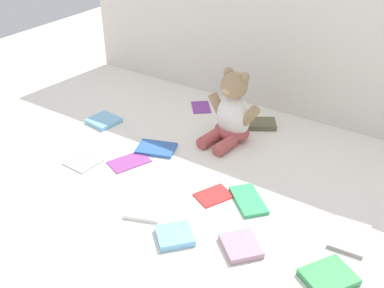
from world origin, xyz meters
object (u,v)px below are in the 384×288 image
book_case_7 (129,161)px  book_case_8 (201,107)px  book_case_1 (214,195)px  book_case_2 (241,246)px  book_case_11 (147,209)px  book_case_9 (259,124)px  teddy_bear (232,115)px  book_case_3 (156,148)px  book_case_0 (248,200)px  book_case_12 (104,121)px  book_case_6 (329,277)px  book_case_4 (175,235)px  book_case_10 (83,162)px  book_case_5 (350,237)px

book_case_7 → book_case_8: same height
book_case_1 → book_case_2: 0.22m
book_case_8 → book_case_11: size_ratio=1.05×
book_case_9 → book_case_11: 0.61m
teddy_bear → book_case_3: teddy_bear is taller
book_case_2 → book_case_7: size_ratio=0.77×
book_case_0 → book_case_12: (-0.67, 0.12, 0.00)m
book_case_2 → book_case_6: (0.22, 0.02, 0.00)m
book_case_4 → book_case_6: 0.39m
teddy_bear → book_case_0: (0.22, -0.28, -0.09)m
book_case_0 → book_case_2: bearing=63.5°
book_case_3 → book_case_10: size_ratio=1.32×
book_case_3 → book_case_4: bearing=23.9°
book_case_5 → book_case_7: (-0.71, -0.04, -0.00)m
book_case_0 → book_case_5: (0.29, 0.01, -0.00)m
book_case_0 → book_case_4: size_ratio=1.50×
book_case_0 → teddy_bear: bearing=-100.6°
book_case_10 → book_case_12: 0.27m
book_case_6 → book_case_7: size_ratio=0.90×
teddy_bear → book_case_2: bearing=-51.0°
book_case_4 → book_case_9: size_ratio=0.73×
teddy_bear → book_case_9: size_ratio=2.05×
book_case_5 → book_case_11: size_ratio=1.29×
book_case_12 → book_case_7: bearing=-114.3°
book_case_5 → book_case_8: size_ratio=1.23×
book_case_6 → book_case_7: book_case_6 is taller
book_case_8 → book_case_5: bearing=110.8°
book_case_4 → book_case_8: bearing=159.3°
book_case_4 → book_case_11: 0.14m
book_case_2 → book_case_10: 0.62m
book_case_2 → book_case_7: bearing=114.5°
book_case_0 → book_case_7: book_case_0 is taller
book_case_1 → book_case_3: size_ratio=0.79×
book_case_12 → book_case_3: bearing=-92.1°
book_case_10 → book_case_3: bearing=54.6°
book_case_7 → book_case_5: bearing=25.9°
book_case_3 → book_case_6: 0.72m
book_case_8 → book_case_12: bearing=13.0°
book_case_4 → book_case_7: size_ratio=0.71×
book_case_5 → book_case_6: book_case_6 is taller
book_case_4 → book_case_9: (-0.08, 0.66, 0.00)m
book_case_1 → book_case_8: size_ratio=0.97×
book_case_3 → book_case_8: (-0.04, 0.35, -0.00)m
teddy_bear → book_case_4: bearing=-69.2°
book_case_2 → book_case_7: (-0.49, 0.15, -0.00)m
book_case_10 → book_case_7: bearing=36.9°
book_case_6 → book_case_8: 0.93m
book_case_10 → book_case_0: bearing=14.8°
book_case_2 → book_case_8: book_case_2 is taller
book_case_6 → book_case_0: bearing=-176.3°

